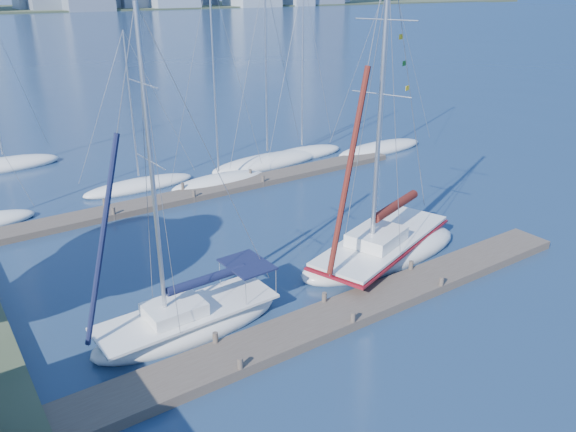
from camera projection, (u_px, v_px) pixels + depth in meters
ground at (338, 320)px, 22.48m from camera, size 700.00×700.00×0.00m
near_dock at (338, 315)px, 22.41m from camera, size 26.00×2.00×0.40m
far_dock at (203, 192)px, 35.64m from camera, size 30.00×1.80×0.36m
sailboat_navy at (187, 307)px, 21.39m from camera, size 7.69×2.76×12.53m
sailboat_maroon at (383, 239)px, 27.04m from camera, size 9.96×5.98×14.63m
bg_boat_1 at (140, 185)px, 36.78m from camera, size 7.66×3.54×10.24m
bg_boat_2 at (219, 181)px, 37.46m from camera, size 6.91×2.30×13.68m
bg_boat_3 at (267, 162)px, 41.40m from camera, size 9.34×5.99×13.53m
bg_boat_4 at (302, 154)px, 43.45m from camera, size 7.61×3.78×13.36m
bg_boat_5 at (380, 148)px, 44.92m from camera, size 8.56×5.38×13.65m
bg_boat_6 at (5, 165)px, 40.67m from camera, size 7.86×5.20×14.30m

